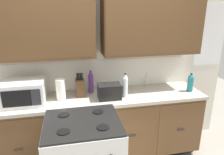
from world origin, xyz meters
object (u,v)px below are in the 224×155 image
Objects in this scene: bottle_violet at (91,82)px; toaster at (109,91)px; bottle_clear at (125,85)px; knife_block at (80,88)px; paper_towel_roll at (61,89)px; bottle_teal at (190,82)px; microwave at (24,92)px.

toaster is at bearing -52.46° from bottle_violet.
bottle_violet is (-0.41, 0.23, -0.00)m from bottle_clear.
bottle_clear is at bearing 7.07° from toaster.
knife_block reaches higher than paper_towel_roll.
bottle_violet reaches higher than toaster.
bottle_clear is (-0.91, -0.00, 0.03)m from bottle_teal.
bottle_violet is (0.15, 0.10, 0.03)m from knife_block.
knife_block is at bearing -146.88° from bottle_violet.
bottle_clear is at bearing -2.30° from microwave.
bottle_clear is at bearing -29.74° from bottle_violet.
microwave is at bearing 178.69° from bottle_teal.
bottle_clear is (0.79, -0.08, 0.02)m from paper_towel_roll.
bottle_violet is at bearing 12.69° from microwave.
bottle_teal is at bearing 0.02° from bottle_clear.
bottle_teal reaches higher than toaster.
bottle_violet is at bearing 150.26° from bottle_clear.
bottle_clear is (1.22, -0.05, 0.01)m from microwave.
bottle_clear is at bearing -13.56° from knife_block.
knife_block reaches higher than bottle_teal.
microwave is 2.13m from bottle_teal.
paper_towel_roll is (0.42, 0.03, -0.01)m from microwave.
paper_towel_roll reaches higher than toaster.
knife_block is at bearing 155.34° from toaster.
microwave is 0.83m from bottle_violet.
bottle_clear reaches higher than microwave.
bottle_violet is at bearing 33.12° from knife_block.
knife_block reaches higher than microwave.
paper_towel_roll is at bearing -166.60° from knife_block.
knife_block is at bearing 174.80° from bottle_teal.
bottle_teal is 0.91m from bottle_clear.
microwave reaches higher than paper_towel_roll.
microwave reaches higher than bottle_teal.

